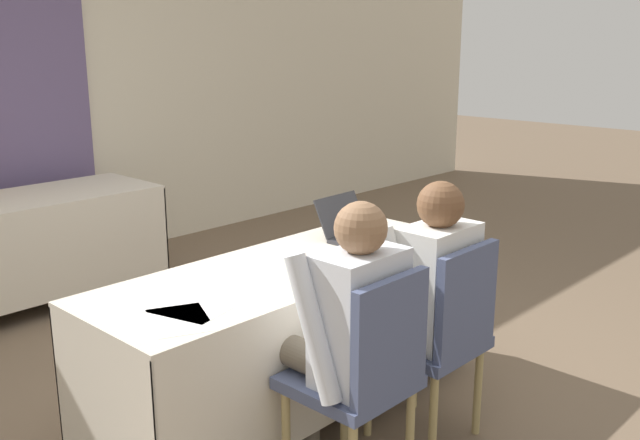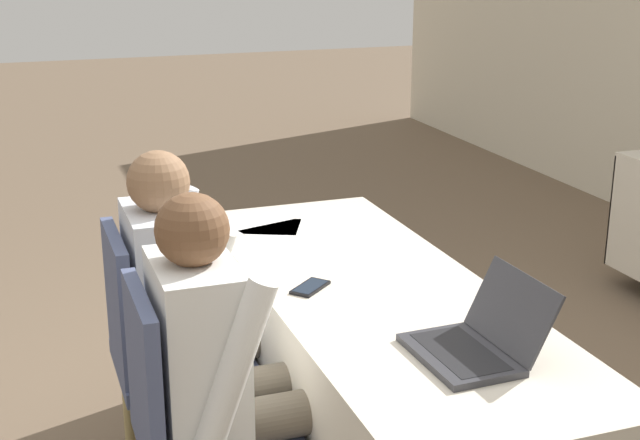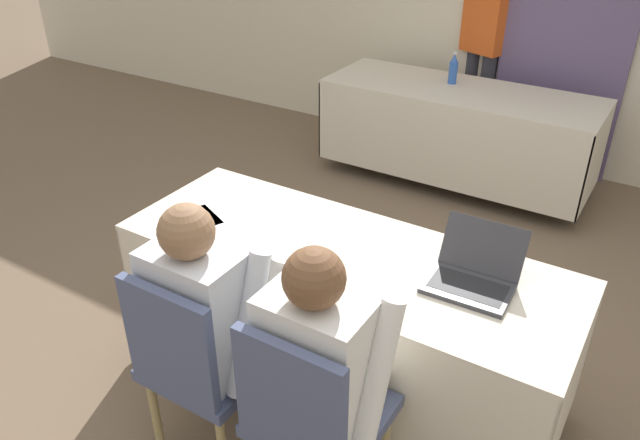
# 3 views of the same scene
# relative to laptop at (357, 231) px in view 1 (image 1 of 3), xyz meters

# --- Properties ---
(ground_plane) EXTENTS (24.00, 24.00, 0.00)m
(ground_plane) POSITION_rel_laptop_xyz_m (-0.54, -0.06, -0.78)
(ground_plane) COLOR brown
(wall_back) EXTENTS (12.00, 0.06, 2.70)m
(wall_back) POSITION_rel_laptop_xyz_m (-0.54, 2.94, 0.57)
(wall_back) COLOR beige
(wall_back) RESTS_ON ground_plane
(curtain_panel) EXTENTS (0.93, 0.04, 2.65)m
(curtain_panel) POSITION_rel_laptop_xyz_m (-0.35, 2.88, 0.54)
(curtain_panel) COLOR slate
(curtain_panel) RESTS_ON ground_plane
(conference_table_near) EXTENTS (1.99, 0.72, 0.74)m
(conference_table_near) POSITION_rel_laptop_xyz_m (-0.54, -0.06, -0.22)
(conference_table_near) COLOR beige
(conference_table_near) RESTS_ON ground_plane
(conference_table_far) EXTENTS (1.99, 0.72, 0.74)m
(conference_table_far) POSITION_rel_laptop_xyz_m (-0.88, 2.25, -0.22)
(conference_table_far) COLOR beige
(conference_table_far) RESTS_ON ground_plane
(laptop) EXTENTS (0.34, 0.33, 0.21)m
(laptop) POSITION_rel_laptop_xyz_m (0.00, 0.00, 0.00)
(laptop) COLOR #333338
(laptop) RESTS_ON conference_table_near
(cell_phone) EXTENTS (0.15, 0.16, 0.01)m
(cell_phone) POSITION_rel_laptop_xyz_m (-0.60, -0.26, -0.04)
(cell_phone) COLOR black
(cell_phone) RESTS_ON conference_table_near
(paper_beside_laptop) EXTENTS (0.28, 0.34, 0.00)m
(paper_beside_laptop) POSITION_rel_laptop_xyz_m (-1.20, -0.17, -0.04)
(paper_beside_laptop) COLOR white
(paper_beside_laptop) RESTS_ON conference_table_near
(paper_centre_table) EXTENTS (0.31, 0.36, 0.00)m
(paper_centre_table) POSITION_rel_laptop_xyz_m (-1.28, -0.23, -0.04)
(paper_centre_table) COLOR white
(paper_centre_table) RESTS_ON conference_table_near
(chair_near_left) EXTENTS (0.44, 0.44, 0.93)m
(chair_near_left) POSITION_rel_laptop_xyz_m (-0.80, -0.73, -0.26)
(chair_near_left) COLOR tan
(chair_near_left) RESTS_ON ground_plane
(chair_near_right) EXTENTS (0.44, 0.44, 0.93)m
(chair_near_right) POSITION_rel_laptop_xyz_m (-0.29, -0.73, -0.26)
(chair_near_right) COLOR tan
(chair_near_right) RESTS_ON ground_plane
(person_checkered_shirt) EXTENTS (0.50, 0.52, 1.19)m
(person_checkered_shirt) POSITION_rel_laptop_xyz_m (-0.80, -0.62, -0.10)
(person_checkered_shirt) COLOR #665B4C
(person_checkered_shirt) RESTS_ON ground_plane
(person_white_shirt) EXTENTS (0.50, 0.52, 1.19)m
(person_white_shirt) POSITION_rel_laptop_xyz_m (-0.29, -0.62, -0.10)
(person_white_shirt) COLOR #665B4C
(person_white_shirt) RESTS_ON ground_plane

